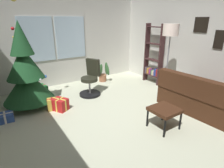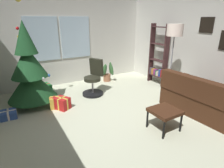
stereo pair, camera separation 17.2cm
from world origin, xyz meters
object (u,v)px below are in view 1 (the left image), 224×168
(footstool, at_px, (165,111))
(gift_box_gold, at_px, (52,104))
(couch, at_px, (209,99))
(gift_box_green, at_px, (41,89))
(bookshelf, at_px, (153,58))
(gift_box_red, at_px, (60,104))
(potted_plant, at_px, (103,73))
(holiday_tree, at_px, (26,73))
(floor_lamp, at_px, (170,35))
(office_chair, at_px, (91,81))
(gift_box_blue, at_px, (5,117))

(footstool, relative_size, gift_box_gold, 1.80)
(couch, relative_size, footstool, 3.63)
(gift_box_green, bearing_deg, bookshelf, -18.35)
(gift_box_red, height_order, gift_box_gold, gift_box_red)
(potted_plant, bearing_deg, holiday_tree, -166.75)
(couch, bearing_deg, potted_plant, 105.94)
(floor_lamp, bearing_deg, holiday_tree, 157.57)
(office_chair, height_order, bookshelf, bookshelf)
(bookshelf, xyz_separation_m, floor_lamp, (-0.46, -0.93, 0.78))
(footstool, xyz_separation_m, gift_box_blue, (-2.46, 1.93, -0.27))
(couch, distance_m, potted_plant, 3.14)
(floor_lamp, height_order, potted_plant, floor_lamp)
(office_chair, bearing_deg, gift_box_green, 142.19)
(holiday_tree, height_order, potted_plant, holiday_tree)
(gift_box_red, height_order, floor_lamp, floor_lamp)
(couch, height_order, holiday_tree, holiday_tree)
(office_chair, relative_size, floor_lamp, 0.52)
(gift_box_green, xyz_separation_m, potted_plant, (1.95, -0.14, 0.18))
(office_chair, bearing_deg, gift_box_red, -157.44)
(gift_box_green, bearing_deg, holiday_tree, -119.67)
(gift_box_blue, bearing_deg, gift_box_green, 49.43)
(gift_box_red, bearing_deg, gift_box_green, 95.26)
(gift_box_gold, bearing_deg, footstool, -51.38)
(couch, bearing_deg, gift_box_gold, 144.80)
(gift_box_gold, bearing_deg, gift_box_blue, 177.82)
(couch, bearing_deg, bookshelf, 79.15)
(holiday_tree, xyz_separation_m, potted_plant, (2.34, 0.55, -0.51))
(bookshelf, xyz_separation_m, potted_plant, (-1.26, 0.92, -0.50))
(gift_box_blue, xyz_separation_m, office_chair, (2.08, 0.26, 0.29))
(couch, height_order, footstool, couch)
(gift_box_red, xyz_separation_m, gift_box_gold, (-0.14, 0.11, -0.00))
(gift_box_gold, bearing_deg, holiday_tree, 128.62)
(bookshelf, relative_size, floor_lamp, 0.99)
(office_chair, bearing_deg, footstool, -80.19)
(footstool, height_order, office_chair, office_chair)
(gift_box_red, bearing_deg, couch, -34.96)
(gift_box_green, bearing_deg, couch, -48.36)
(couch, xyz_separation_m, bookshelf, (0.40, 2.09, 0.49))
(office_chair, bearing_deg, gift_box_blue, -172.75)
(gift_box_blue, xyz_separation_m, potted_plant, (2.91, 0.99, 0.21))
(gift_box_green, relative_size, gift_box_gold, 1.50)
(gift_box_green, distance_m, floor_lamp, 3.70)
(gift_box_blue, relative_size, floor_lamp, 0.17)
(floor_lamp, bearing_deg, gift_box_green, 144.07)
(bookshelf, bearing_deg, potted_plant, 143.85)
(gift_box_red, relative_size, gift_box_green, 1.00)
(gift_box_green, height_order, floor_lamp, floor_lamp)
(gift_box_red, distance_m, floor_lamp, 3.08)
(gift_box_red, xyz_separation_m, floor_lamp, (2.63, -0.71, 1.44))
(gift_box_blue, relative_size, bookshelf, 0.17)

